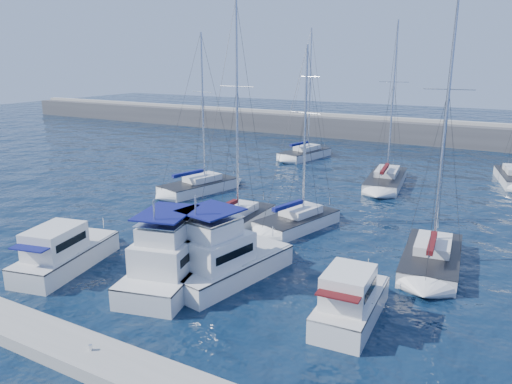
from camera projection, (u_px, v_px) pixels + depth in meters
The scene contains 14 objects.
ground at pixel (234, 268), 29.74m from camera, with size 220.00×220.00×0.00m, color black.
breakwater at pixel (422, 135), 73.10m from camera, with size 160.00×6.00×4.45m.
dock at pixel (92, 357), 20.44m from camera, with size 40.00×2.20×0.60m, color gray.
dock_cleat_centre at pixel (91, 347), 20.33m from camera, with size 0.16×0.16×0.25m, color silver.
motor_yacht_port_outer at pixel (63, 254), 29.32m from camera, with size 4.18×7.52×3.20m.
motor_yacht_port_inner at pixel (175, 261), 27.89m from camera, with size 5.55×9.84×4.69m.
motor_yacht_stbd_inner at pixel (222, 260), 28.03m from camera, with size 5.06×8.33×4.69m.
motor_yacht_stbd_outer at pixel (350, 303), 23.49m from camera, with size 2.82×6.00×3.20m.
sailboat_mid_a at pixel (199, 186), 46.45m from camera, with size 4.84×8.00×14.60m.
sailboat_mid_b at pixel (233, 221), 36.56m from camera, with size 3.27×8.28×16.36m.
sailboat_mid_c at pixel (297, 221), 36.60m from camera, with size 4.52×7.19×13.34m.
sailboat_mid_d at pixel (432, 258), 29.86m from camera, with size 3.99×8.00×16.76m.
sailboat_back_a at pixel (305, 154), 61.93m from camera, with size 4.49×7.86×15.84m.
sailboat_back_b at pixel (386, 180), 48.90m from camera, with size 4.39×9.53×15.86m.
Camera 1 is at (14.74, -23.27, 12.18)m, focal length 35.00 mm.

